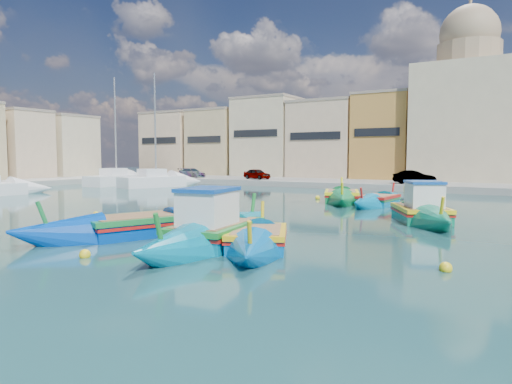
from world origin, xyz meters
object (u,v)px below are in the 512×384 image
Objects in this scene: luzzu_turquoise_cabin at (215,233)px; luzzu_cyan_mid at (378,201)px; luzzu_blue_cabin at (421,214)px; yacht_mid at (7,189)px; luzzu_blue_south at (137,228)px; luzzu_cyan_south at (257,241)px; yacht_midnorth at (126,180)px; church_block at (467,107)px; luzzu_green at (342,198)px; yacht_north at (169,182)px.

luzzu_cyan_mid is at bearing 84.68° from luzzu_turquoise_cabin.
luzzu_blue_cabin is 0.78× the size of yacht_mid.
luzzu_cyan_mid is (-3.83, 6.23, -0.13)m from luzzu_blue_cabin.
luzzu_blue_cabin is 13.54m from luzzu_blue_south.
luzzu_blue_cabin reaches higher than luzzu_cyan_south.
luzzu_blue_south is at bearing -42.88° from yacht_midnorth.
luzzu_turquoise_cabin is 1.34× the size of luzzu_cyan_south.
luzzu_blue_cabin is 0.70× the size of yacht_midnorth.
luzzu_cyan_south is at bearing -93.32° from church_block.
luzzu_blue_south is at bearing -108.18° from luzzu_cyan_mid.
luzzu_cyan_south reaches higher than luzzu_cyan_mid.
yacht_mid is at bearing -161.74° from luzzu_green.
luzzu_blue_south is at bearing -132.54° from luzzu_blue_cabin.
luzzu_cyan_mid is 0.91× the size of luzzu_green.
luzzu_turquoise_cabin is at bearing -38.72° from yacht_midnorth.
luzzu_cyan_south is 0.69× the size of yacht_mid.
yacht_midnorth is (-5.93, -0.36, 0.00)m from yacht_north.
luzzu_turquoise_cabin is 17.05m from luzzu_green.
luzzu_green is at bearing 133.11° from luzzu_blue_cabin.
luzzu_turquoise_cabin is at bearing -85.53° from luzzu_green.
luzzu_green is 22.32m from yacht_north.
luzzu_green is at bearing 100.20° from luzzu_cyan_south.
luzzu_blue_south reaches higher than luzzu_cyan_mid.
church_block is 1.52× the size of yacht_midnorth.
luzzu_blue_cabin is 1.08× the size of luzzu_cyan_mid.
yacht_north is 15.54m from yacht_mid.
luzzu_blue_south is 0.80× the size of yacht_north.
luzzu_blue_south is at bearing -101.00° from church_block.
yacht_north is (-22.73, 23.34, 0.10)m from luzzu_turquoise_cabin.
yacht_midnorth is at bearing 137.12° from luzzu_blue_south.
luzzu_green is 0.71× the size of yacht_north.
luzzu_turquoise_cabin is 0.82× the size of yacht_midnorth.
luzzu_turquoise_cabin is 36.73m from yacht_midnorth.
church_block is 41.27m from luzzu_turquoise_cabin.
yacht_midnorth is 14.59m from yacht_mid.
luzzu_cyan_south is 0.61× the size of yacht_north.
luzzu_cyan_south is at bearing -79.80° from luzzu_green.
luzzu_cyan_mid is 2.97m from luzzu_green.
yacht_midnorth is at bearing 167.67° from luzzu_green.
church_block is 1.91× the size of luzzu_blue_south.
luzzu_turquoise_cabin is 3.82m from luzzu_blue_south.
luzzu_green is (-1.33, 17.00, -0.10)m from luzzu_turquoise_cabin.
luzzu_turquoise_cabin is at bearing -118.37° from luzzu_blue_cabin.
church_block is 41.02m from luzzu_cyan_south.
luzzu_blue_south is (-9.15, -9.97, -0.08)m from luzzu_blue_cabin.
church_block is 2.16× the size of luzzu_green.
luzzu_blue_cabin is 7.31m from luzzu_cyan_mid.
yacht_midnorth is (-34.00, 13.10, 0.12)m from luzzu_blue_cabin.
church_block is at bearing 84.29° from luzzu_turquoise_cabin.
luzzu_cyan_mid is 0.64× the size of yacht_north.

